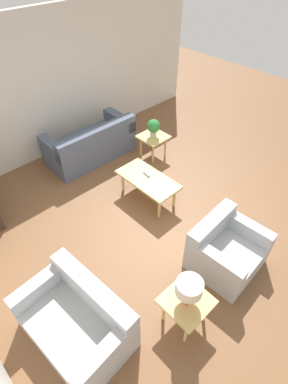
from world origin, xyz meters
name	(u,v)px	position (x,y,z in m)	size (l,w,h in m)	color
ground_plane	(166,217)	(0.00, 0.00, 0.00)	(14.00, 14.00, 0.00)	brown
wall_right	(54,85)	(3.06, 0.00, 1.35)	(0.12, 7.20, 2.70)	silver
sofa	(91,145)	(2.25, -0.14, 0.31)	(0.88, 1.80, 0.80)	#4C566B
armchair	(225,250)	(-1.18, 0.06, 0.30)	(0.89, 0.97, 0.75)	#A8ADB2
loveseat	(78,321)	(-0.59, 2.13, 0.29)	(1.36, 0.94, 0.75)	#A8ADB2
coffee_table	(148,181)	(0.55, -0.11, 0.40)	(1.11, 0.56, 0.45)	tan
side_table_plant	(153,139)	(1.41, -1.10, 0.41)	(0.53, 0.53, 0.48)	tan
side_table_lamp	(186,303)	(-1.35, 1.11, 0.41)	(0.53, 0.53, 0.48)	tan
potted_plant	(154,127)	(1.41, -1.10, 0.70)	(0.26, 0.26, 0.36)	#B2ADA3
table_lamp	(189,289)	(-1.35, 1.11, 0.75)	(0.31, 0.31, 0.38)	red
remote_control	(147,174)	(0.64, -0.16, 0.46)	(0.16, 0.06, 0.02)	#4C4C51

